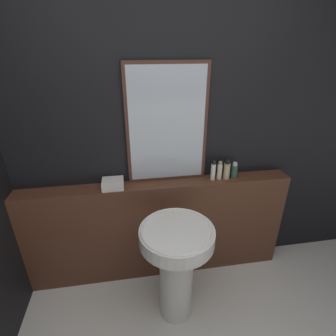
% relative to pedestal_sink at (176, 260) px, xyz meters
% --- Properties ---
extents(wall_back, '(8.00, 0.06, 2.50)m').
position_rel_pedestal_sink_xyz_m(wall_back, '(-0.07, 0.57, 0.71)').
color(wall_back, black).
rests_on(wall_back, ground_plane).
extents(vanity_counter, '(2.24, 0.17, 0.92)m').
position_rel_pedestal_sink_xyz_m(vanity_counter, '(-0.07, 0.46, -0.08)').
color(vanity_counter, '#512D1E').
rests_on(vanity_counter, ground_plane).
extents(pedestal_sink, '(0.52, 0.52, 0.83)m').
position_rel_pedestal_sink_xyz_m(pedestal_sink, '(0.00, 0.00, 0.00)').
color(pedestal_sink, silver).
rests_on(pedestal_sink, ground_plane).
extents(mirror, '(0.62, 0.03, 0.92)m').
position_rel_pedestal_sink_xyz_m(mirror, '(0.02, 0.52, 0.84)').
color(mirror, '#47281E').
rests_on(mirror, vanity_counter).
extents(towel_stack, '(0.17, 0.15, 0.06)m').
position_rel_pedestal_sink_xyz_m(towel_stack, '(-0.42, 0.46, 0.42)').
color(towel_stack, silver).
rests_on(towel_stack, vanity_counter).
extents(shampoo_bottle, '(0.04, 0.04, 0.17)m').
position_rel_pedestal_sink_xyz_m(shampoo_bottle, '(0.39, 0.46, 0.46)').
color(shampoo_bottle, white).
rests_on(shampoo_bottle, vanity_counter).
extents(conditioner_bottle, '(0.04, 0.04, 0.16)m').
position_rel_pedestal_sink_xyz_m(conditioner_bottle, '(0.44, 0.46, 0.46)').
color(conditioner_bottle, beige).
rests_on(conditioner_bottle, vanity_counter).
extents(lotion_bottle, '(0.05, 0.05, 0.16)m').
position_rel_pedestal_sink_xyz_m(lotion_bottle, '(0.51, 0.46, 0.46)').
color(lotion_bottle, '#C6B284').
rests_on(lotion_bottle, vanity_counter).
extents(body_wash_bottle, '(0.05, 0.05, 0.14)m').
position_rel_pedestal_sink_xyz_m(body_wash_bottle, '(0.57, 0.46, 0.45)').
color(body_wash_bottle, '#2D4C3D').
rests_on(body_wash_bottle, vanity_counter).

